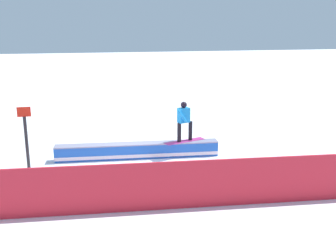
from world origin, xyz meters
name	(u,v)px	position (x,y,z in m)	size (l,w,h in m)	color
ground_plane	(138,158)	(0.00, 0.00, 0.00)	(120.00, 120.00, 0.00)	white
grind_box	(138,151)	(0.00, 0.00, 0.25)	(5.75, 1.05, 0.55)	blue
snowboarder	(184,120)	(-1.64, 0.19, 1.33)	(1.57, 0.73, 1.44)	#B82C84
safety_fence	(164,186)	(0.00, 4.16, 0.64)	(12.83, 0.06, 1.27)	red
trail_marker	(26,139)	(3.59, 0.77, 1.15)	(0.40, 0.10, 2.16)	#262628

